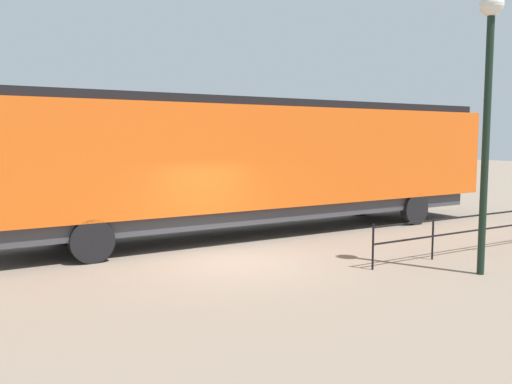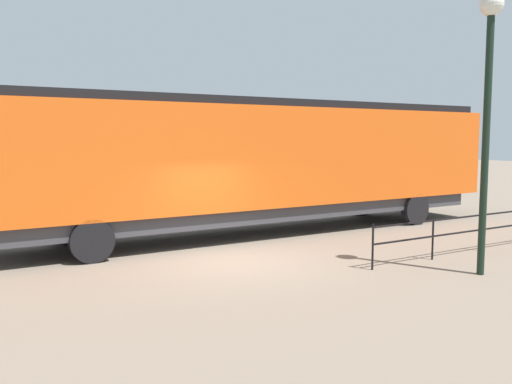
{
  "view_description": "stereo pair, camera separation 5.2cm",
  "coord_description": "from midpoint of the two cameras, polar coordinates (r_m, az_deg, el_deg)",
  "views": [
    {
      "loc": [
        11.47,
        -6.41,
        3.08
      ],
      "look_at": [
        -0.99,
        1.21,
        1.61
      ],
      "focal_mm": 37.91,
      "sensor_mm": 36.0,
      "label": 1
    },
    {
      "loc": [
        11.5,
        -6.37,
        3.08
      ],
      "look_at": [
        -0.99,
        1.21,
        1.61
      ],
      "focal_mm": 37.91,
      "sensor_mm": 36.0,
      "label": 2
    }
  ],
  "objects": [
    {
      "name": "lamp_post",
      "position": [
        13.07,
        23.22,
        10.83
      ],
      "size": [
        0.51,
        0.51,
        6.2
      ],
      "color": "black",
      "rests_on": "ground_plane"
    },
    {
      "name": "ground_plane",
      "position": [
        13.5,
        -2.34,
        -7.45
      ],
      "size": [
        120.0,
        120.0,
        0.0
      ],
      "primitive_type": "plane",
      "color": "#756656"
    },
    {
      "name": "locomotive",
      "position": [
        17.56,
        1.71,
        3.46
      ],
      "size": [
        3.07,
        17.74,
        4.25
      ],
      "color": "#D15114",
      "rests_on": "ground_plane"
    },
    {
      "name": "platform_fence",
      "position": [
        15.98,
        22.85,
        -3.23
      ],
      "size": [
        0.05,
        8.23,
        1.09
      ],
      "color": "black",
      "rests_on": "ground_plane"
    }
  ]
}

